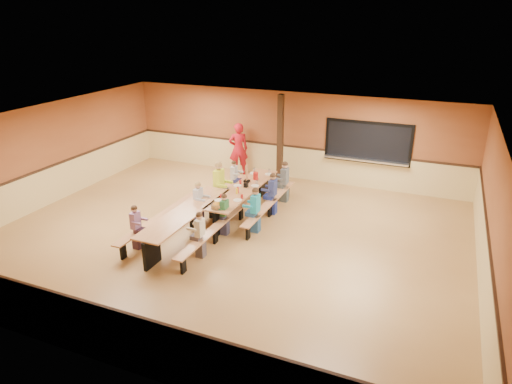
% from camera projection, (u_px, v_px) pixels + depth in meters
% --- Properties ---
extents(ground, '(12.00, 12.00, 0.00)m').
position_uv_depth(ground, '(229.00, 236.00, 11.95)').
color(ground, olive).
rests_on(ground, ground).
extents(room_envelope, '(12.04, 10.04, 3.02)m').
position_uv_depth(room_envelope, '(228.00, 212.00, 11.70)').
color(room_envelope, brown).
rests_on(room_envelope, ground).
extents(kitchen_pass_through, '(2.78, 0.28, 1.38)m').
position_uv_depth(kitchen_pass_through, '(368.00, 144.00, 14.72)').
color(kitchen_pass_through, black).
rests_on(kitchen_pass_through, ground).
extents(structural_post, '(0.18, 0.18, 3.00)m').
position_uv_depth(structural_post, '(280.00, 139.00, 15.25)').
color(structural_post, black).
rests_on(structural_post, ground).
extents(cafeteria_table_main, '(1.91, 3.70, 0.74)m').
position_uv_depth(cafeteria_table_main, '(244.00, 195.00, 13.21)').
color(cafeteria_table_main, '#B67648').
rests_on(cafeteria_table_main, ground).
extents(cafeteria_table_second, '(1.91, 3.70, 0.74)m').
position_uv_depth(cafeteria_table_second, '(186.00, 219.00, 11.70)').
color(cafeteria_table_second, '#B67648').
rests_on(cafeteria_table_second, ground).
extents(seated_child_white_left, '(0.36, 0.29, 1.19)m').
position_uv_depth(seated_child_white_left, '(199.00, 203.00, 12.48)').
color(seated_child_white_left, silver).
rests_on(seated_child_white_left, ground).
extents(seated_adult_yellow, '(0.46, 0.37, 1.39)m').
position_uv_depth(seated_adult_yellow, '(219.00, 185.00, 13.50)').
color(seated_adult_yellow, '#E0FA32').
rests_on(seated_adult_yellow, ground).
extents(seated_child_grey_left, '(0.33, 0.27, 1.12)m').
position_uv_depth(seated_child_grey_left, '(234.00, 178.00, 14.44)').
color(seated_child_grey_left, silver).
rests_on(seated_child_grey_left, ground).
extents(seated_child_teal_right, '(0.38, 0.31, 1.23)m').
position_uv_depth(seated_child_teal_right, '(255.00, 210.00, 11.97)').
color(seated_child_teal_right, teal).
rests_on(seated_child_teal_right, ground).
extents(seated_child_navy_right, '(0.38, 0.31, 1.22)m').
position_uv_depth(seated_child_navy_right, '(273.00, 194.00, 13.06)').
color(seated_child_navy_right, navy).
rests_on(seated_child_navy_right, ground).
extents(seated_child_char_right, '(0.39, 0.32, 1.26)m').
position_uv_depth(seated_child_char_right, '(285.00, 182.00, 13.92)').
color(seated_child_char_right, '#50565C').
rests_on(seated_child_char_right, ground).
extents(seated_child_purple_sec, '(0.33, 0.27, 1.13)m').
position_uv_depth(seated_child_purple_sec, '(136.00, 227.00, 11.13)').
color(seated_child_purple_sec, '#99699C').
rests_on(seated_child_purple_sec, ground).
extents(seated_child_green_sec, '(0.33, 0.27, 1.13)m').
position_uv_depth(seated_child_green_sec, '(225.00, 215.00, 11.84)').
color(seated_child_green_sec, '#2B6635').
rests_on(seated_child_green_sec, ground).
extents(seated_child_tan_sec, '(0.34, 0.28, 1.14)m').
position_uv_depth(seated_child_tan_sec, '(200.00, 235.00, 10.73)').
color(seated_child_tan_sec, beige).
rests_on(seated_child_tan_sec, ground).
extents(standing_woman, '(0.82, 0.76, 1.88)m').
position_uv_depth(standing_woman, '(238.00, 149.00, 16.17)').
color(standing_woman, red).
rests_on(standing_woman, ground).
extents(punch_pitcher, '(0.16, 0.16, 0.22)m').
position_uv_depth(punch_pitcher, '(256.00, 176.00, 13.78)').
color(punch_pitcher, red).
rests_on(punch_pitcher, cafeteria_table_main).
extents(chip_bowl, '(0.32, 0.32, 0.15)m').
position_uv_depth(chip_bowl, '(217.00, 205.00, 11.76)').
color(chip_bowl, '#FFA328').
rests_on(chip_bowl, cafeteria_table_main).
extents(napkin_dispenser, '(0.10, 0.14, 0.13)m').
position_uv_depth(napkin_dispenser, '(246.00, 185.00, 13.20)').
color(napkin_dispenser, black).
rests_on(napkin_dispenser, cafeteria_table_main).
extents(condiment_mustard, '(0.06, 0.06, 0.17)m').
position_uv_depth(condiment_mustard, '(237.00, 191.00, 12.69)').
color(condiment_mustard, yellow).
rests_on(condiment_mustard, cafeteria_table_main).
extents(condiment_ketchup, '(0.06, 0.06, 0.17)m').
position_uv_depth(condiment_ketchup, '(238.00, 190.00, 12.78)').
color(condiment_ketchup, '#B2140F').
rests_on(condiment_ketchup, cafeteria_table_main).
extents(table_paddle, '(0.16, 0.16, 0.56)m').
position_uv_depth(table_paddle, '(247.00, 178.00, 13.56)').
color(table_paddle, black).
rests_on(table_paddle, cafeteria_table_main).
extents(place_settings, '(0.65, 3.30, 0.11)m').
position_uv_depth(place_settings, '(243.00, 186.00, 13.11)').
color(place_settings, beige).
rests_on(place_settings, cafeteria_table_main).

